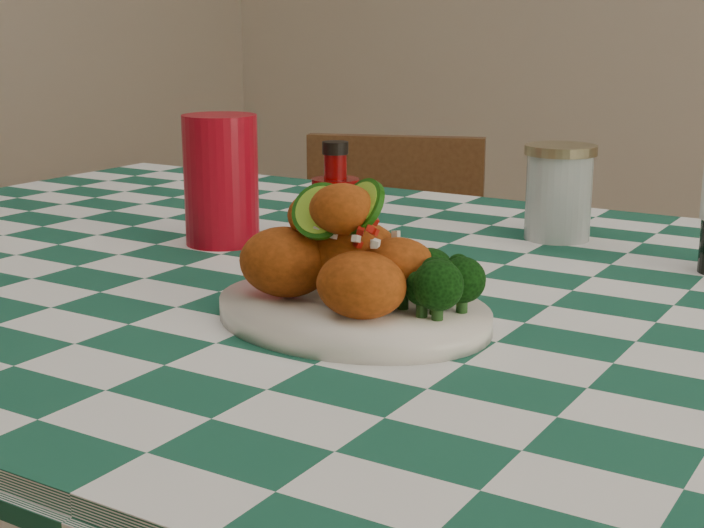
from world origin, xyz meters
The scene contains 7 objects.
plate centered at (0.07, -0.15, 0.80)m, with size 0.27×0.21×0.02m, color silver, non-canonical shape.
fried_chicken_pile centered at (0.06, -0.15, 0.86)m, with size 0.17×0.13×0.11m, color #A5400F, non-canonical shape.
broccoli_side centered at (0.14, -0.13, 0.83)m, with size 0.07×0.07×0.05m, color black, non-canonical shape.
red_tumbler centered at (-0.24, 0.05, 0.87)m, with size 0.09×0.09×0.16m, color maroon.
ketchup_bottle centered at (-0.12, 0.11, 0.85)m, with size 0.06×0.06×0.13m, color #640505, non-canonical shape.
mason_jar centered at (0.10, 0.29, 0.85)m, with size 0.09×0.09×0.12m, color #B2BCBA, non-canonical shape.
wooden_chair_left centered at (-0.42, 0.75, 0.41)m, with size 0.37×0.39×0.82m, color #472814, non-canonical shape.
Camera 1 is at (0.52, -0.88, 1.06)m, focal length 50.00 mm.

